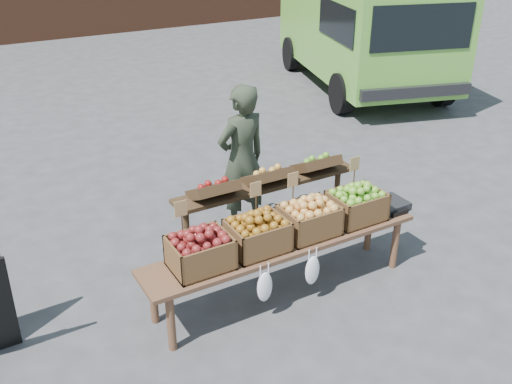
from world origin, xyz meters
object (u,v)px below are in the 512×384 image
crate_golden_apples (200,253)px  crate_green_apples (356,206)px  vendor (242,160)px  weighing_scale (389,205)px  crate_russet_pears (257,236)px  crate_red_apples (309,220)px  display_bench (283,267)px  delivery_van (362,31)px  back_table (267,207)px

crate_golden_apples → crate_green_apples: 1.65m
vendor → weighing_scale: 1.62m
crate_russet_pears → crate_red_apples: size_ratio=1.00×
weighing_scale → crate_russet_pears: bearing=180.0°
crate_red_apples → weighing_scale: 0.98m
vendor → display_bench: (-0.27, -1.27, -0.55)m
delivery_van → crate_green_apples: size_ratio=9.80×
crate_russet_pears → crate_green_apples: size_ratio=1.00×
weighing_scale → crate_golden_apples: bearing=180.0°
crate_red_apples → crate_green_apples: bearing=0.0°
crate_red_apples → weighing_scale: crate_red_apples is taller
vendor → crate_green_apples: size_ratio=3.35×
display_bench → weighing_scale: 1.29m
crate_russet_pears → crate_red_apples: bearing=0.0°
delivery_van → crate_russet_pears: (-5.33, -5.09, -0.39)m
crate_golden_apples → crate_red_apples: same height
delivery_van → weighing_scale: (-3.81, -5.09, -0.49)m
delivery_van → crate_red_apples: size_ratio=9.80×
crate_red_apples → crate_golden_apples: bearing=180.0°
delivery_van → crate_golden_apples: (-5.88, -5.09, -0.39)m
weighing_scale → vendor: bearing=127.8°
vendor → crate_russet_pears: (-0.54, -1.27, -0.13)m
crate_russet_pears → weighing_scale: size_ratio=1.47×
back_table → display_bench: (-0.26, -0.72, -0.24)m
vendor → crate_russet_pears: vendor is taller
crate_red_apples → back_table: bearing=91.4°
vendor → crate_golden_apples: vendor is taller
delivery_van → display_bench: 7.22m
vendor → crate_russet_pears: bearing=58.6°
crate_russet_pears → weighing_scale: bearing=0.0°
display_bench → crate_red_apples: bearing=0.0°
back_table → vendor: bearing=89.0°
delivery_van → back_table: 6.52m
back_table → weighing_scale: back_table is taller
back_table → crate_russet_pears: size_ratio=4.20×
back_table → crate_green_apples: (0.57, -0.72, 0.19)m
display_bench → crate_golden_apples: 0.93m
vendor → crate_green_apples: bearing=105.5°
back_table → crate_green_apples: 0.94m
crate_russet_pears → crate_red_apples: (0.55, 0.00, 0.00)m
delivery_van → vendor: size_ratio=2.92×
delivery_van → crate_red_apples: delivery_van is taller
back_table → crate_red_apples: back_table is taller
display_bench → crate_russet_pears: size_ratio=5.40×
vendor → display_bench: bearing=69.9°
weighing_scale → crate_red_apples: bearing=180.0°
delivery_van → display_bench: size_ratio=1.81×
crate_russet_pears → back_table: bearing=53.5°
crate_russet_pears → weighing_scale: crate_russet_pears is taller
delivery_van → crate_russet_pears: bearing=-119.6°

